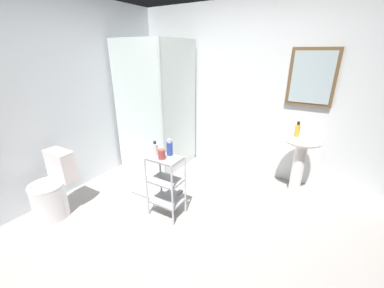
# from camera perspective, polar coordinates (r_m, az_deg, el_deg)

# --- Properties ---
(ground_plane) EXTENTS (4.20, 4.20, 0.02)m
(ground_plane) POSITION_cam_1_polar(r_m,az_deg,el_deg) (2.71, -2.64, -21.14)
(ground_plane) COLOR #9C9591
(wall_back) EXTENTS (4.20, 0.14, 2.50)m
(wall_back) POSITION_cam_1_polar(r_m,az_deg,el_deg) (3.72, 13.41, 12.06)
(wall_back) COLOR white
(wall_back) RESTS_ON ground_plane
(wall_left) EXTENTS (0.10, 4.20, 2.50)m
(wall_left) POSITION_cam_1_polar(r_m,az_deg,el_deg) (3.45, -30.02, 9.04)
(wall_left) COLOR white
(wall_left) RESTS_ON ground_plane
(shower_stall) EXTENTS (0.92, 0.92, 2.00)m
(shower_stall) POSITION_cam_1_polar(r_m,az_deg,el_deg) (3.92, -7.84, 0.92)
(shower_stall) COLOR white
(shower_stall) RESTS_ON ground_plane
(pedestal_sink) EXTENTS (0.46, 0.37, 0.81)m
(pedestal_sink) POSITION_cam_1_polar(r_m,az_deg,el_deg) (3.42, 24.72, -2.01)
(pedestal_sink) COLOR white
(pedestal_sink) RESTS_ON ground_plane
(sink_faucet) EXTENTS (0.03, 0.03, 0.10)m
(sink_faucet) POSITION_cam_1_polar(r_m,az_deg,el_deg) (3.44, 25.70, 2.99)
(sink_faucet) COLOR silver
(sink_faucet) RESTS_ON pedestal_sink
(toilet) EXTENTS (0.37, 0.49, 0.76)m
(toilet) POSITION_cam_1_polar(r_m,az_deg,el_deg) (3.24, -30.67, -9.70)
(toilet) COLOR white
(toilet) RESTS_ON ground_plane
(storage_cart) EXTENTS (0.38, 0.28, 0.74)m
(storage_cart) POSITION_cam_1_polar(r_m,az_deg,el_deg) (2.75, -6.33, -9.01)
(storage_cart) COLOR silver
(storage_cart) RESTS_ON ground_plane
(hand_soap_bottle) EXTENTS (0.06, 0.06, 0.19)m
(hand_soap_bottle) POSITION_cam_1_polar(r_m,az_deg,el_deg) (3.30, 24.12, 3.15)
(hand_soap_bottle) COLOR gold
(hand_soap_bottle) RESTS_ON pedestal_sink
(shampoo_bottle_blue) EXTENTS (0.07, 0.07, 0.19)m
(shampoo_bottle_blue) POSITION_cam_1_polar(r_m,az_deg,el_deg) (2.64, -5.43, -1.01)
(shampoo_bottle_blue) COLOR #3350AE
(shampoo_bottle_blue) RESTS_ON storage_cart
(lotion_bottle_white) EXTENTS (0.06, 0.06, 0.17)m
(lotion_bottle_white) POSITION_cam_1_polar(r_m,az_deg,el_deg) (2.65, -8.91, -1.24)
(lotion_bottle_white) COLOR white
(lotion_bottle_white) RESTS_ON storage_cart
(rinse_cup) EXTENTS (0.08, 0.08, 0.11)m
(rinse_cup) POSITION_cam_1_polar(r_m,az_deg,el_deg) (2.56, -7.33, -2.47)
(rinse_cup) COLOR #B24742
(rinse_cup) RESTS_ON storage_cart
(bath_mat) EXTENTS (0.60, 0.40, 0.02)m
(bath_mat) POSITION_cam_1_polar(r_m,az_deg,el_deg) (3.39, -8.38, -11.21)
(bath_mat) COLOR gray
(bath_mat) RESTS_ON ground_plane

